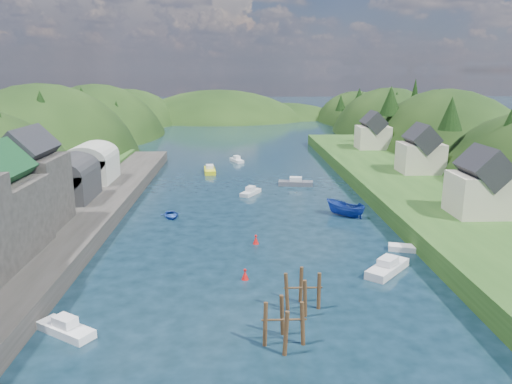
{
  "coord_description": "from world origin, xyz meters",
  "views": [
    {
      "loc": [
        -2.42,
        -35.27,
        19.45
      ],
      "look_at": [
        0.0,
        28.0,
        4.0
      ],
      "focal_mm": 35.0,
      "sensor_mm": 36.0,
      "label": 1
    }
  ],
  "objects_px": {
    "channel_buoy_near": "(245,275)",
    "channel_buoy_far": "(256,240)",
    "piling_cluster_far": "(303,294)",
    "piling_cluster_near": "(284,327)"
  },
  "relations": [
    {
      "from": "piling_cluster_near",
      "to": "channel_buoy_near",
      "type": "bearing_deg",
      "value": 102.5
    },
    {
      "from": "piling_cluster_far",
      "to": "channel_buoy_near",
      "type": "xyz_separation_m",
      "value": [
        -4.72,
        6.26,
        -0.84
      ]
    },
    {
      "from": "piling_cluster_far",
      "to": "channel_buoy_far",
      "type": "xyz_separation_m",
      "value": [
        -3.3,
        16.27,
        -0.84
      ]
    },
    {
      "from": "piling_cluster_near",
      "to": "channel_buoy_far",
      "type": "xyz_separation_m",
      "value": [
        -1.2,
        21.81,
        -0.91
      ]
    },
    {
      "from": "piling_cluster_near",
      "to": "piling_cluster_far",
      "type": "xyz_separation_m",
      "value": [
        2.1,
        5.55,
        -0.07
      ]
    },
    {
      "from": "channel_buoy_near",
      "to": "channel_buoy_far",
      "type": "bearing_deg",
      "value": 81.94
    },
    {
      "from": "piling_cluster_far",
      "to": "channel_buoy_far",
      "type": "height_order",
      "value": "piling_cluster_far"
    },
    {
      "from": "piling_cluster_far",
      "to": "channel_buoy_far",
      "type": "distance_m",
      "value": 16.62
    },
    {
      "from": "piling_cluster_near",
      "to": "piling_cluster_far",
      "type": "relative_size",
      "value": 1.04
    },
    {
      "from": "piling_cluster_far",
      "to": "piling_cluster_near",
      "type": "bearing_deg",
      "value": -110.75
    }
  ]
}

